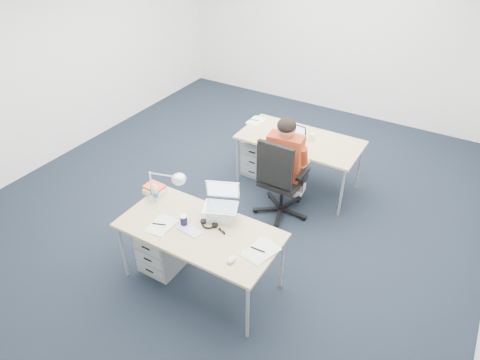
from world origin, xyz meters
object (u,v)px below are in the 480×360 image
Objects in this scene: desk_near at (200,232)px; office_chair at (280,193)px; drawer_pedestal_near at (164,245)px; computer_mouse at (231,260)px; headphones at (209,223)px; silver_laptop at (221,204)px; wireless_keyboard at (189,230)px; dark_laptop at (291,134)px; water_bottle at (155,193)px; bear_figurine at (154,192)px; sunglasses at (222,231)px; far_cup at (312,137)px; desk_lamp at (162,186)px; drawer_pedestal_far at (261,155)px; can_koozie at (184,220)px; cordless_phone at (156,192)px; seated_person at (288,162)px; book_stack at (155,190)px; desk_far at (300,142)px.

desk_near is 1.51m from office_chair.
office_chair reaches higher than drawer_pedestal_near.
computer_mouse is 0.55m from headphones.
wireless_keyboard is (-0.16, -0.32, -0.17)m from silver_laptop.
headphones is 1.93m from dark_laptop.
headphones is at bearing 11.19° from drawer_pedestal_near.
water_bottle is 0.04m from bear_figurine.
sunglasses reaches higher than desk_near.
wireless_keyboard is 2.10m from dark_laptop.
computer_mouse is 2.40m from far_cup.
desk_lamp is at bearing -8.12° from water_bottle.
drawer_pedestal_far is 4.73× the size of can_koozie.
desk_near is 15.58× the size of far_cup.
drawer_pedestal_near is 5.35× the size of far_cup.
bear_figurine is 2.23m from far_cup.
desk_lamp is (-1.03, 0.33, 0.22)m from computer_mouse.
dark_laptop is at bearing 54.66° from cordless_phone.
desk_lamp reaches higher than drawer_pedestal_near.
seated_person is 1.70m from desk_lamp.
book_stack is at bearing 158.29° from silver_laptop.
sunglasses is (0.11, -2.08, 0.06)m from desk_far.
can_koozie is 2.06m from dark_laptop.
drawer_pedestal_near is at bearing 178.36° from wireless_keyboard.
office_chair is at bearing 80.12° from headphones.
desk_lamp is at bearing -29.49° from cordless_phone.
seated_person is 5.05× the size of wireless_keyboard.
desk_near is at bearing -132.55° from silver_laptop.
can_koozie reaches higher than drawer_pedestal_near.
cordless_phone is at bearing -95.07° from drawer_pedestal_far.
book_stack is (-0.84, -0.02, -0.13)m from silver_laptop.
dark_laptop is at bearing 86.85° from headphones.
wireless_keyboard is 2.56× the size of far_cup.
water_bottle reaches higher than sunglasses.
drawer_pedestal_near is 2.51× the size of book_stack.
dark_laptop is (-0.02, 1.92, 0.10)m from headphones.
sunglasses reaches higher than drawer_pedestal_far.
cordless_phone is at bearing -111.46° from desk_far.
desk_far is 5.12× the size of dark_laptop.
can_koozie is at bearing -148.21° from sunglasses.
dark_laptop is (-0.47, 2.23, 0.10)m from computer_mouse.
office_chair is 1.60m from book_stack.
water_bottle is at bearing 3.58° from bear_figurine.
can_koozie is at bearing -155.03° from silver_laptop.
drawer_pedestal_near is (-0.67, -1.64, -0.39)m from seated_person.
dark_laptop reaches higher than water_bottle.
can_koozie is at bearing -19.05° from water_bottle.
drawer_pedestal_near is 4.73× the size of can_koozie.
water_bottle is at bearing -44.94° from book_stack.
headphones is (0.54, 0.11, 0.47)m from drawer_pedestal_near.
desk_lamp reaches higher than drawer_pedestal_far.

